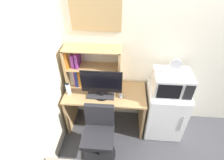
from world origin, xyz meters
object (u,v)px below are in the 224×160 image
at_px(desk_chair, 99,136).
at_px(keyboard, 101,96).
at_px(desk_fan, 175,66).
at_px(microwave, 172,82).
at_px(water_bottle, 68,89).
at_px(monitor, 101,84).
at_px(mini_fridge, 164,111).
at_px(wall_corkboard, 95,10).
at_px(computer_mouse, 121,96).
at_px(hutch_bookshelf, 85,66).

bearing_deg(desk_chair, keyboard, 92.60).
bearing_deg(desk_chair, desk_fan, 28.30).
bearing_deg(microwave, water_bottle, -178.08).
bearing_deg(keyboard, desk_fan, 4.54).
bearing_deg(monitor, microwave, 4.26).
distance_m(monitor, mini_fridge, 1.08).
distance_m(desk_chair, wall_corkboard, 1.63).
distance_m(monitor, keyboard, 0.22).
bearing_deg(microwave, monitor, -175.74).
height_order(computer_mouse, desk_chair, desk_chair).
bearing_deg(computer_mouse, desk_fan, 4.75).
bearing_deg(water_bottle, desk_chair, -43.09).
xyz_separation_m(hutch_bookshelf, wall_corkboard, (0.18, 0.11, 0.74)).
height_order(microwave, desk_fan, desk_fan).
height_order(monitor, mini_fridge, monitor).
height_order(hutch_bookshelf, keyboard, hutch_bookshelf).
bearing_deg(wall_corkboard, computer_mouse, -44.41).
relative_size(hutch_bookshelf, water_bottle, 4.29).
height_order(monitor, computer_mouse, monitor).
distance_m(desk_fan, wall_corkboard, 1.20).
relative_size(monitor, keyboard, 1.47).
height_order(keyboard, water_bottle, water_bottle).
height_order(desk_fan, desk_chair, desk_fan).
relative_size(monitor, computer_mouse, 5.91).
bearing_deg(desk_fan, mini_fridge, 12.80).
bearing_deg(monitor, keyboard, -148.29).
bearing_deg(keyboard, monitor, 31.71).
bearing_deg(mini_fridge, microwave, 89.90).
distance_m(water_bottle, microwave, 1.43).
bearing_deg(monitor, water_bottle, 177.39).
relative_size(mini_fridge, microwave, 1.70).
xyz_separation_m(desk_chair, wall_corkboard, (-0.09, 0.79, 1.42)).
relative_size(microwave, desk_chair, 0.58).
xyz_separation_m(water_bottle, microwave, (1.42, 0.05, 0.17)).
distance_m(hutch_bookshelf, computer_mouse, 0.67).
height_order(water_bottle, desk_fan, desk_fan).
bearing_deg(wall_corkboard, monitor, -76.43).
height_order(computer_mouse, desk_fan, desk_fan).
bearing_deg(keyboard, desk_chair, -87.40).
relative_size(monitor, wall_corkboard, 0.87).
bearing_deg(microwave, mini_fridge, -90.10).
bearing_deg(desk_chair, hutch_bookshelf, 111.71).
height_order(monitor, water_bottle, monitor).
height_order(hutch_bookshelf, computer_mouse, hutch_bookshelf).
relative_size(computer_mouse, desk_fan, 0.43).
bearing_deg(computer_mouse, mini_fridge, 4.88).
bearing_deg(monitor, mini_fridge, 4.08).
xyz_separation_m(computer_mouse, desk_chair, (-0.27, -0.44, -0.36)).
distance_m(computer_mouse, wall_corkboard, 1.18).
xyz_separation_m(keyboard, desk_fan, (0.94, 0.07, 0.51)).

